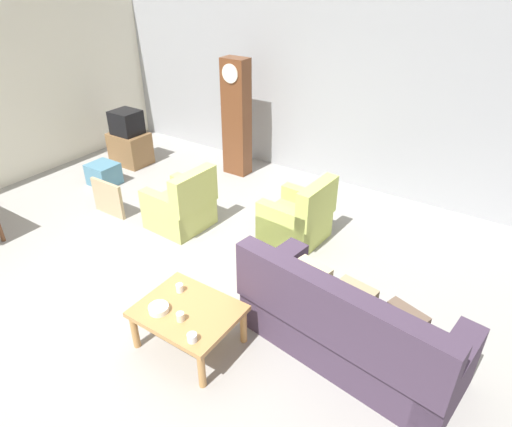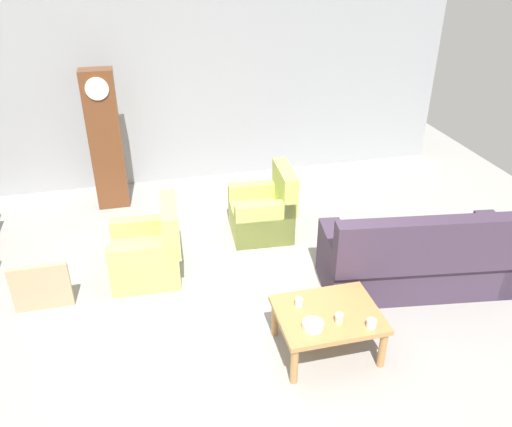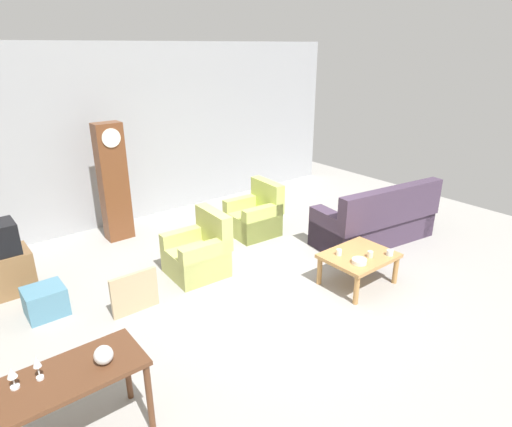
{
  "view_description": "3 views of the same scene",
  "coord_description": "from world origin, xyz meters",
  "px_view_note": "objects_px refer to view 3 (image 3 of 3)",
  "views": [
    {
      "loc": [
        3.09,
        -2.99,
        3.37
      ],
      "look_at": [
        0.52,
        0.86,
        0.66
      ],
      "focal_mm": 30.82,
      "sensor_mm": 36.0,
      "label": 1
    },
    {
      "loc": [
        -0.74,
        -4.19,
        3.58
      ],
      "look_at": [
        0.39,
        0.53,
        0.89
      ],
      "focal_mm": 35.99,
      "sensor_mm": 36.0,
      "label": 2
    },
    {
      "loc": [
        -3.64,
        -3.99,
        3.14
      ],
      "look_at": [
        0.24,
        0.87,
        0.7
      ],
      "focal_mm": 30.33,
      "sensor_mm": 36.0,
      "label": 3
    }
  ],
  "objects_px": {
    "cup_white_porcelain": "(339,252)",
    "wine_glass_short": "(37,364)",
    "bowl_white_stacked": "(359,261)",
    "cup_cream_tall": "(370,254)",
    "tv_stand_cabinet": "(4,273)",
    "cup_blue_rimmed": "(390,253)",
    "armchair_olive_near": "(199,254)",
    "glass_dome_cloche": "(104,355)",
    "grandfather_clock": "(113,183)",
    "coffee_table_wood": "(359,258)",
    "wine_glass_mid": "(12,375)",
    "console_table_dark": "(61,388)",
    "couch_floral": "(376,222)",
    "framed_picture_leaning": "(135,293)",
    "storage_box_blue": "(45,301)",
    "armchair_olive_far": "(255,217)"
  },
  "relations": [
    {
      "from": "wine_glass_mid",
      "to": "wine_glass_short",
      "type": "bearing_deg",
      "value": -5.78
    },
    {
      "from": "armchair_olive_far",
      "to": "wine_glass_mid",
      "type": "distance_m",
      "value": 4.9
    },
    {
      "from": "grandfather_clock",
      "to": "tv_stand_cabinet",
      "type": "xyz_separation_m",
      "value": [
        -1.89,
        -0.78,
        -0.71
      ]
    },
    {
      "from": "armchair_olive_near",
      "to": "wine_glass_mid",
      "type": "distance_m",
      "value": 3.29
    },
    {
      "from": "coffee_table_wood",
      "to": "wine_glass_mid",
      "type": "bearing_deg",
      "value": -177.77
    },
    {
      "from": "armchair_olive_near",
      "to": "tv_stand_cabinet",
      "type": "bearing_deg",
      "value": 153.41
    },
    {
      "from": "console_table_dark",
      "to": "grandfather_clock",
      "type": "distance_m",
      "value": 4.33
    },
    {
      "from": "tv_stand_cabinet",
      "to": "cup_cream_tall",
      "type": "relative_size",
      "value": 7.93
    },
    {
      "from": "cup_white_porcelain",
      "to": "wine_glass_short",
      "type": "bearing_deg",
      "value": -174.94
    },
    {
      "from": "couch_floral",
      "to": "tv_stand_cabinet",
      "type": "relative_size",
      "value": 3.24
    },
    {
      "from": "grandfather_clock",
      "to": "storage_box_blue",
      "type": "relative_size",
      "value": 4.27
    },
    {
      "from": "bowl_white_stacked",
      "to": "wine_glass_mid",
      "type": "relative_size",
      "value": 1.04
    },
    {
      "from": "wine_glass_mid",
      "to": "coffee_table_wood",
      "type": "bearing_deg",
      "value": 2.23
    },
    {
      "from": "cup_white_porcelain",
      "to": "cup_blue_rimmed",
      "type": "distance_m",
      "value": 0.69
    },
    {
      "from": "couch_floral",
      "to": "framed_picture_leaning",
      "type": "distance_m",
      "value": 4.1
    },
    {
      "from": "cup_white_porcelain",
      "to": "wine_glass_mid",
      "type": "relative_size",
      "value": 0.46
    },
    {
      "from": "grandfather_clock",
      "to": "framed_picture_leaning",
      "type": "distance_m",
      "value": 2.51
    },
    {
      "from": "framed_picture_leaning",
      "to": "wine_glass_short",
      "type": "bearing_deg",
      "value": -132.94
    },
    {
      "from": "wine_glass_mid",
      "to": "grandfather_clock",
      "type": "bearing_deg",
      "value": 58.85
    },
    {
      "from": "couch_floral",
      "to": "storage_box_blue",
      "type": "distance_m",
      "value": 5.1
    },
    {
      "from": "cup_cream_tall",
      "to": "wine_glass_short",
      "type": "bearing_deg",
      "value": -179.49
    },
    {
      "from": "grandfather_clock",
      "to": "wine_glass_short",
      "type": "xyz_separation_m",
      "value": [
        -2.09,
        -3.76,
        -0.12
      ]
    },
    {
      "from": "tv_stand_cabinet",
      "to": "glass_dome_cloche",
      "type": "xyz_separation_m",
      "value": [
        0.25,
        -3.11,
        0.53
      ]
    },
    {
      "from": "framed_picture_leaning",
      "to": "wine_glass_short",
      "type": "relative_size",
      "value": 2.75
    },
    {
      "from": "cup_blue_rimmed",
      "to": "tv_stand_cabinet",
      "type": "bearing_deg",
      "value": 143.66
    },
    {
      "from": "coffee_table_wood",
      "to": "bowl_white_stacked",
      "type": "relative_size",
      "value": 4.95
    },
    {
      "from": "glass_dome_cloche",
      "to": "cup_white_porcelain",
      "type": "xyz_separation_m",
      "value": [
        3.39,
        0.47,
        -0.32
      ]
    },
    {
      "from": "console_table_dark",
      "to": "cup_white_porcelain",
      "type": "xyz_separation_m",
      "value": [
        3.73,
        0.41,
        -0.14
      ]
    },
    {
      "from": "wine_glass_mid",
      "to": "armchair_olive_near",
      "type": "bearing_deg",
      "value": 33.94
    },
    {
      "from": "framed_picture_leaning",
      "to": "cup_blue_rimmed",
      "type": "height_order",
      "value": "framed_picture_leaning"
    },
    {
      "from": "armchair_olive_near",
      "to": "glass_dome_cloche",
      "type": "xyz_separation_m",
      "value": [
        -2.06,
        -1.96,
        0.51
      ]
    },
    {
      "from": "tv_stand_cabinet",
      "to": "cup_white_porcelain",
      "type": "relative_size",
      "value": 7.97
    },
    {
      "from": "armchair_olive_far",
      "to": "wine_glass_mid",
      "type": "height_order",
      "value": "wine_glass_mid"
    },
    {
      "from": "bowl_white_stacked",
      "to": "cup_white_porcelain",
      "type": "bearing_deg",
      "value": 94.88
    },
    {
      "from": "coffee_table_wood",
      "to": "wine_glass_mid",
      "type": "distance_m",
      "value": 4.29
    },
    {
      "from": "armchair_olive_near",
      "to": "wine_glass_short",
      "type": "bearing_deg",
      "value": -144.03
    },
    {
      "from": "armchair_olive_near",
      "to": "cup_cream_tall",
      "type": "height_order",
      "value": "armchair_olive_near"
    },
    {
      "from": "grandfather_clock",
      "to": "cup_cream_tall",
      "type": "xyz_separation_m",
      "value": [
        2.04,
        -3.73,
        -0.5
      ]
    },
    {
      "from": "couch_floral",
      "to": "cup_blue_rimmed",
      "type": "distance_m",
      "value": 1.44
    },
    {
      "from": "console_table_dark",
      "to": "tv_stand_cabinet",
      "type": "distance_m",
      "value": 3.08
    },
    {
      "from": "bowl_white_stacked",
      "to": "wine_glass_short",
      "type": "height_order",
      "value": "wine_glass_short"
    },
    {
      "from": "grandfather_clock",
      "to": "wine_glass_short",
      "type": "height_order",
      "value": "grandfather_clock"
    },
    {
      "from": "coffee_table_wood",
      "to": "console_table_dark",
      "type": "xyz_separation_m",
      "value": [
        -3.97,
        -0.25,
        0.25
      ]
    },
    {
      "from": "armchair_olive_near",
      "to": "cup_white_porcelain",
      "type": "distance_m",
      "value": 2.0
    },
    {
      "from": "framed_picture_leaning",
      "to": "glass_dome_cloche",
      "type": "relative_size",
      "value": 3.86
    },
    {
      "from": "console_table_dark",
      "to": "storage_box_blue",
      "type": "height_order",
      "value": "console_table_dark"
    },
    {
      "from": "tv_stand_cabinet",
      "to": "cup_blue_rimmed",
      "type": "distance_m",
      "value": 5.2
    },
    {
      "from": "armchair_olive_near",
      "to": "tv_stand_cabinet",
      "type": "distance_m",
      "value": 2.59
    },
    {
      "from": "tv_stand_cabinet",
      "to": "armchair_olive_near",
      "type": "bearing_deg",
      "value": -26.59
    },
    {
      "from": "bowl_white_stacked",
      "to": "cup_cream_tall",
      "type": "bearing_deg",
      "value": 4.94
    }
  ]
}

